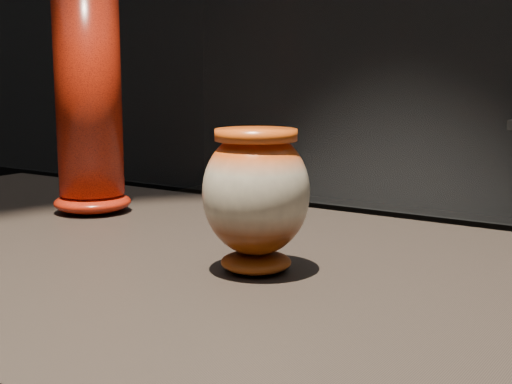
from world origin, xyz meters
TOP-DOWN VIEW (x-y plane):
  - main_vase at (-0.02, -0.01)m, footprint 0.14×0.14m
  - tall_vase at (-0.48, 0.15)m, footprint 0.17×0.17m

SIDE VIEW (x-z plane):
  - main_vase at x=-0.02m, z-range 0.91..1.09m
  - tall_vase at x=-0.48m, z-range 0.89..1.33m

